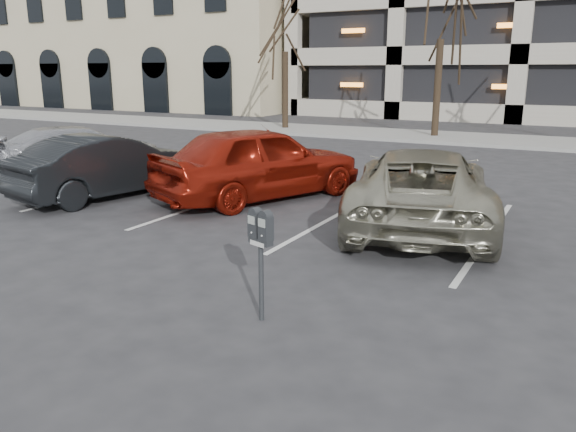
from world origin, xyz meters
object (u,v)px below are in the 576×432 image
object	(u,v)px
car_dark	(108,166)
car_silver	(80,150)
suv_silver	(421,188)
car_red	(259,162)
tree_a	(285,1)
parking_meter	(261,238)

from	to	relation	value
car_dark	car_silver	size ratio (longest dim) A/B	0.94
suv_silver	car_silver	world-z (taller)	suv_silver
car_silver	car_dark	bearing A→B (deg)	171.70
suv_silver	car_red	xyz separation A→B (m)	(-3.67, 0.53, 0.10)
car_red	car_silver	world-z (taller)	car_red
tree_a	car_red	xyz separation A→B (m)	(6.52, -13.01, -4.87)
tree_a	car_dark	bearing A→B (deg)	-76.35
suv_silver	car_dark	distance (m)	6.74
suv_silver	car_red	distance (m)	3.70
tree_a	parking_meter	world-z (taller)	tree_a
tree_a	car_silver	world-z (taller)	tree_a
tree_a	suv_silver	bearing A→B (deg)	-53.04
car_dark	tree_a	bearing A→B (deg)	-64.98
car_dark	car_red	bearing A→B (deg)	-143.79
suv_silver	car_silver	xyz separation A→B (m)	(-9.43, 0.81, -0.05)
parking_meter	suv_silver	world-z (taller)	suv_silver
car_silver	car_red	bearing A→B (deg)	-159.59
parking_meter	car_dark	xyz separation A→B (m)	(-6.24, 3.85, -0.27)
car_red	tree_a	bearing A→B (deg)	-40.47
tree_a	parking_meter	xyz separation A→B (m)	(9.74, -18.26, -4.71)
car_dark	car_silver	bearing A→B (deg)	-20.13
tree_a	car_dark	xyz separation A→B (m)	(3.50, -14.41, -4.99)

